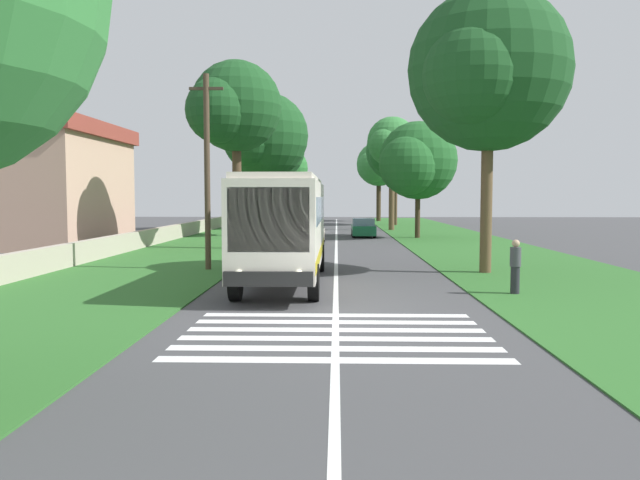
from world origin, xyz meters
name	(u,v)px	position (x,y,z in m)	size (l,w,h in m)	color
ground	(336,323)	(0.00, 0.00, 0.00)	(160.00, 160.00, 0.00)	#424244
grass_verge_left	(167,260)	(15.00, 8.20, 0.02)	(120.00, 8.00, 0.04)	#2D6628
grass_verge_right	(508,261)	(15.00, -8.20, 0.02)	(120.00, 8.00, 0.04)	#2D6628
centre_line	(336,260)	(15.00, 0.00, 0.00)	(110.00, 0.16, 0.01)	silver
coach_bus	(285,223)	(7.12, 1.80, 2.15)	(11.16, 2.62, 3.73)	silver
zebra_crossing	(335,334)	(-1.27, 0.00, 0.00)	(4.95, 6.80, 0.01)	silver
trailing_car_0	(311,233)	(26.33, 1.66, 0.67)	(4.30, 1.78, 1.43)	#B7A893
trailing_car_1	(363,228)	(33.03, -2.05, 0.67)	(4.30, 1.78, 1.43)	#145933
trailing_car_2	(313,224)	(40.07, 2.04, 0.67)	(4.30, 1.78, 1.43)	silver
roadside_tree_left_1	(267,150)	(43.17, 6.37, 7.36)	(7.96, 6.59, 10.81)	#3D2D1E
roadside_tree_left_2	(285,170)	(49.94, 5.34, 5.80)	(5.33, 4.49, 8.16)	#3D2D1E
roadside_tree_left_3	(263,138)	(32.73, 5.52, 7.50)	(7.34, 6.47, 10.85)	#3D2D1E
roadside_tree_left_4	(233,110)	(21.56, 5.95, 8.08)	(6.50, 5.25, 10.85)	#4C3826
roadside_tree_right_0	(377,165)	(63.39, -5.04, 6.91)	(6.67, 5.49, 9.79)	#3D2D1E
roadside_tree_right_1	(394,153)	(52.69, -6.14, 7.70)	(7.76, 6.37, 11.03)	#4C3826
roadside_tree_right_2	(485,75)	(10.18, -5.83, 7.85)	(7.25, 6.35, 11.14)	brown
roadside_tree_right_3	(391,144)	(42.56, -4.89, 7.84)	(5.44, 4.50, 10.23)	brown
roadside_tree_right_4	(415,163)	(31.51, -5.78, 5.50)	(7.38, 5.82, 8.52)	#3D2D1E
utility_pole	(207,169)	(10.87, 5.33, 4.20)	(0.24, 1.40, 8.03)	#473828
roadside_wall	(130,241)	(20.00, 11.60, 0.54)	(70.00, 0.40, 1.00)	#B2A893
roadside_building	(46,184)	(24.19, 18.23, 3.88)	(12.06, 8.07, 7.64)	tan
pedestrian	(515,266)	(4.56, -5.59, 0.91)	(0.34, 0.34, 1.69)	#26262D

